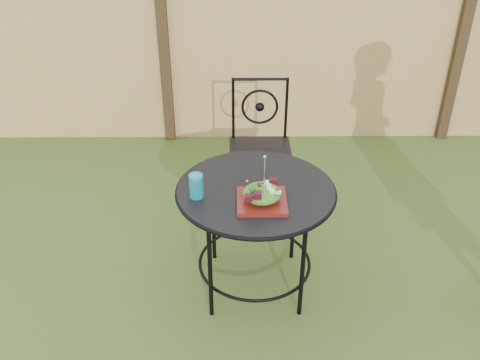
{
  "coord_description": "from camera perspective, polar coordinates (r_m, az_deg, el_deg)",
  "views": [
    {
      "loc": [
        -0.67,
        -2.44,
        2.37
      ],
      "look_at": [
        -0.65,
        0.17,
        0.75
      ],
      "focal_mm": 40.0,
      "sensor_mm": 36.0,
      "label": 1
    }
  ],
  "objects": [
    {
      "name": "drinking_glass",
      "position": [
        2.94,
        -4.7,
        -0.62
      ],
      "size": [
        0.08,
        0.08,
        0.14
      ],
      "primitive_type": "cylinder",
      "color": "#0C7E92",
      "rests_on": "patio_table"
    },
    {
      "name": "salad_plate",
      "position": [
        2.91,
        2.34,
        -2.28
      ],
      "size": [
        0.27,
        0.27,
        0.02
      ],
      "primitive_type": "cube",
      "color": "#4F0B10",
      "rests_on": "patio_table"
    },
    {
      "name": "fork",
      "position": [
        2.82,
        2.62,
        0.79
      ],
      "size": [
        0.01,
        0.01,
        0.18
      ],
      "primitive_type": "cylinder",
      "color": "silver",
      "rests_on": "salad"
    },
    {
      "name": "patio_chair",
      "position": [
        4.01,
        2.15,
        4.07
      ],
      "size": [
        0.46,
        0.46,
        0.95
      ],
      "color": "black",
      "rests_on": "ground"
    },
    {
      "name": "fence",
      "position": [
        4.89,
        7.7,
        14.67
      ],
      "size": [
        8.0,
        0.12,
        1.9
      ],
      "color": "#E6B871",
      "rests_on": "ground"
    },
    {
      "name": "ground",
      "position": [
        3.47,
        11.11,
        -12.04
      ],
      "size": [
        60.0,
        60.0,
        0.0
      ],
      "primitive_type": "plane",
      "color": "#2B4516",
      "rests_on": "ground"
    },
    {
      "name": "salad",
      "position": [
        2.89,
        2.36,
        -1.42
      ],
      "size": [
        0.21,
        0.21,
        0.08
      ],
      "primitive_type": "ellipsoid",
      "color": "#235614",
      "rests_on": "salad_plate"
    },
    {
      "name": "patio_table",
      "position": [
        3.12,
        1.66,
        -3.04
      ],
      "size": [
        0.92,
        0.92,
        0.72
      ],
      "color": "black",
      "rests_on": "ground"
    }
  ]
}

